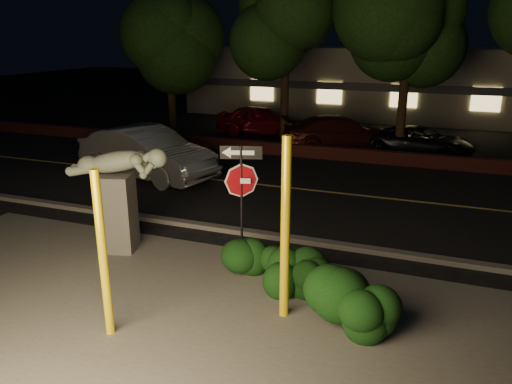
% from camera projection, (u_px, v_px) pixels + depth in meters
% --- Properties ---
extents(ground, '(90.00, 90.00, 0.00)m').
position_uv_depth(ground, '(322.00, 167.00, 18.66)').
color(ground, black).
rests_on(ground, ground).
extents(patio, '(14.00, 6.00, 0.02)m').
position_uv_depth(patio, '(177.00, 315.00, 8.84)').
color(patio, '#4C4944').
rests_on(patio, ground).
extents(road, '(80.00, 8.00, 0.01)m').
position_uv_depth(road, '(300.00, 189.00, 15.98)').
color(road, black).
rests_on(road, ground).
extents(lane_marking, '(80.00, 0.12, 0.00)m').
position_uv_depth(lane_marking, '(300.00, 189.00, 15.98)').
color(lane_marking, '#B49C48').
rests_on(lane_marking, road).
extents(curb, '(80.00, 0.25, 0.12)m').
position_uv_depth(curb, '(255.00, 233.00, 12.31)').
color(curb, '#4C4944').
rests_on(curb, ground).
extents(brick_wall, '(40.00, 0.35, 0.50)m').
position_uv_depth(brick_wall, '(330.00, 153.00, 19.74)').
color(brick_wall, '#4F1D19').
rests_on(brick_wall, ground).
extents(parking_lot, '(40.00, 12.00, 0.01)m').
position_uv_depth(parking_lot, '(354.00, 133.00, 24.90)').
color(parking_lot, black).
rests_on(parking_lot, ground).
extents(building, '(22.00, 10.20, 4.00)m').
position_uv_depth(building, '(378.00, 79.00, 31.42)').
color(building, slate).
rests_on(building, ground).
extents(tree_far_a, '(4.60, 4.60, 7.43)m').
position_uv_depth(tree_far_a, '(168.00, 20.00, 22.38)').
color(tree_far_a, black).
rests_on(tree_far_a, ground).
extents(tree_far_b, '(5.20, 5.20, 8.41)m').
position_uv_depth(tree_far_b, '(286.00, 1.00, 20.51)').
color(tree_far_b, black).
rests_on(tree_far_b, ground).
extents(tree_far_c, '(4.80, 4.80, 7.84)m').
position_uv_depth(tree_far_c, '(411.00, 8.00, 18.60)').
color(tree_far_c, black).
rests_on(tree_far_c, ground).
extents(yellow_pole_left, '(0.14, 0.14, 2.84)m').
position_uv_depth(yellow_pole_left, '(103.00, 256.00, 7.88)').
color(yellow_pole_left, yellow).
rests_on(yellow_pole_left, ground).
extents(yellow_pole_right, '(0.16, 0.16, 3.24)m').
position_uv_depth(yellow_pole_right, '(285.00, 231.00, 8.35)').
color(yellow_pole_right, yellow).
rests_on(yellow_pole_right, ground).
extents(signpost, '(0.84, 0.29, 2.58)m').
position_uv_depth(signpost, '(241.00, 181.00, 10.40)').
color(signpost, black).
rests_on(signpost, ground).
extents(sculpture, '(2.24, 1.16, 2.41)m').
position_uv_depth(sculpture, '(118.00, 188.00, 11.07)').
color(sculpture, '#4C4944').
rests_on(sculpture, ground).
extents(hedge_center, '(1.78, 0.86, 0.92)m').
position_uv_depth(hedge_center, '(266.00, 255.00, 10.15)').
color(hedge_center, black).
rests_on(hedge_center, ground).
extents(hedge_right, '(1.72, 1.02, 1.08)m').
position_uv_depth(hedge_right, '(299.00, 268.00, 9.45)').
color(hedge_right, black).
rests_on(hedge_right, ground).
extents(hedge_far_right, '(1.67, 1.07, 1.15)m').
position_uv_depth(hedge_far_right, '(346.00, 299.00, 8.27)').
color(hedge_far_right, black).
rests_on(hedge_far_right, ground).
extents(silver_sedan, '(5.51, 3.08, 1.72)m').
position_uv_depth(silver_sedan, '(147.00, 153.00, 17.10)').
color(silver_sedan, silver).
rests_on(silver_sedan, ground).
extents(parked_car_red, '(4.38, 2.17, 1.43)m').
position_uv_depth(parked_car_red, '(260.00, 120.00, 24.39)').
color(parked_car_red, maroon).
rests_on(parked_car_red, ground).
extents(parked_car_darkred, '(5.38, 4.00, 1.45)m').
position_uv_depth(parked_car_darkred, '(341.00, 133.00, 21.15)').
color(parked_car_darkred, '#38120C').
rests_on(parked_car_darkred, ground).
extents(parked_car_dark, '(4.44, 2.64, 1.16)m').
position_uv_depth(parked_car_dark, '(421.00, 141.00, 20.25)').
color(parked_car_dark, black).
rests_on(parked_car_dark, ground).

